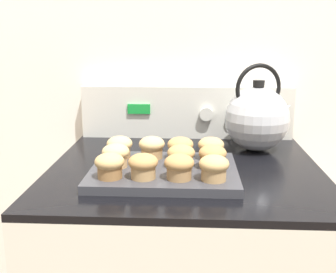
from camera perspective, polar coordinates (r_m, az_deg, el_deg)
wall_back at (r=1.49m, az=2.66°, el=11.21°), size 8.00×0.05×2.40m
control_panel at (r=1.46m, az=2.63°, el=3.36°), size 0.72×0.07×0.18m
muffin_pan at (r=1.09m, az=-0.55°, el=-4.79°), size 0.37×0.29×0.02m
muffin_r0_c0 at (r=1.01m, az=-7.92°, el=-3.85°), size 0.07×0.07×0.06m
muffin_r0_c1 at (r=1.00m, az=-3.39°, el=-3.93°), size 0.07×0.07×0.06m
muffin_r0_c2 at (r=0.99m, az=1.52°, el=-4.03°), size 0.07×0.07×0.06m
muffin_r0_c3 at (r=0.99m, az=6.24°, el=-4.16°), size 0.07×0.07×0.06m
muffin_r1_c0 at (r=1.09m, az=-7.09°, el=-2.49°), size 0.07×0.07×0.06m
muffin_r1_c2 at (r=1.07m, az=1.79°, el=-2.64°), size 0.07×0.07×0.06m
muffin_r1_c3 at (r=1.07m, az=6.06°, el=-2.68°), size 0.07×0.07×0.06m
muffin_r2_c0 at (r=1.16m, az=-6.58°, el=-1.36°), size 0.07×0.07×0.06m
muffin_r2_c1 at (r=1.15m, az=-2.21°, el=-1.41°), size 0.07×0.07×0.06m
muffin_r2_c2 at (r=1.15m, az=1.69°, el=-1.50°), size 0.07×0.07×0.06m
muffin_r2_c3 at (r=1.15m, az=5.84°, el=-1.51°), size 0.07×0.07×0.06m
tea_kettle at (r=1.32m, az=12.00°, el=2.51°), size 0.23×0.20×0.27m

